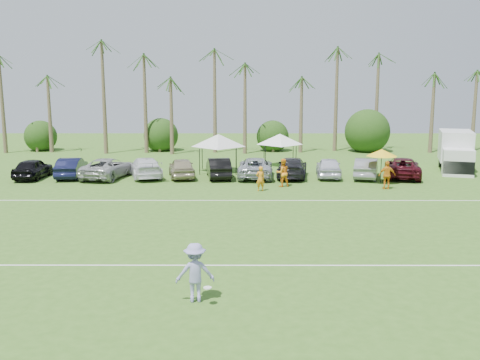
{
  "coord_description": "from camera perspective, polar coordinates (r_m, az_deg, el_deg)",
  "views": [
    {
      "loc": [
        2.63,
        -18.18,
        7.05
      ],
      "look_at": [
        2.56,
        12.24,
        1.6
      ],
      "focal_mm": 40.0,
      "sensor_mm": 36.0,
      "label": 1
    }
  ],
  "objects": [
    {
      "name": "palm_tree_2",
      "position": [
        58.09,
        -14.78,
        11.97
      ],
      "size": [
        2.4,
        2.4,
        10.9
      ],
      "color": "brown",
      "rests_on": "ground"
    },
    {
      "name": "parked_car_7",
      "position": [
        41.22,
        5.57,
        1.35
      ],
      "size": [
        2.89,
        5.56,
        1.54
      ],
      "primitive_type": "imported",
      "rotation": [
        0.0,
        0.0,
        3.0
      ],
      "color": "black",
      "rests_on": "ground"
    },
    {
      "name": "palm_tree_0",
      "position": [
        61.34,
        -23.91,
        9.71
      ],
      "size": [
        2.4,
        2.4,
        8.9
      ],
      "color": "brown",
      "rests_on": "ground"
    },
    {
      "name": "parked_car_1",
      "position": [
        42.94,
        -17.53,
        1.28
      ],
      "size": [
        2.03,
        4.8,
        1.54
      ],
      "primitive_type": "imported",
      "rotation": [
        0.0,
        0.0,
        3.23
      ],
      "color": "black",
      "rests_on": "ground"
    },
    {
      "name": "palm_tree_9",
      "position": [
        58.26,
        15.73,
        11.07
      ],
      "size": [
        2.4,
        2.4,
        9.9
      ],
      "color": "brown",
      "rests_on": "ground"
    },
    {
      "name": "parked_car_10",
      "position": [
        42.82,
        16.93,
        1.28
      ],
      "size": [
        3.83,
        6.0,
        1.54
      ],
      "primitive_type": "imported",
      "rotation": [
        0.0,
        0.0,
        2.9
      ],
      "color": "#420B14",
      "rests_on": "ground"
    },
    {
      "name": "field_lines",
      "position": [
        27.24,
        -5.43,
        -4.88
      ],
      "size": [
        80.0,
        12.1,
        0.01
      ],
      "color": "white",
      "rests_on": "ground"
    },
    {
      "name": "box_truck",
      "position": [
        47.33,
        22.05,
        2.98
      ],
      "size": [
        4.11,
        6.74,
        3.26
      ],
      "rotation": [
        0.0,
        0.0,
        -0.29
      ],
      "color": "white",
      "rests_on": "ground"
    },
    {
      "name": "palm_tree_4",
      "position": [
        56.57,
        -6.71,
        10.53
      ],
      "size": [
        2.4,
        2.4,
        8.9
      ],
      "color": "brown",
      "rests_on": "ground"
    },
    {
      "name": "palm_tree_8",
      "position": [
        57.13,
        10.77,
        10.41
      ],
      "size": [
        2.4,
        2.4,
        8.9
      ],
      "color": "brown",
      "rests_on": "ground"
    },
    {
      "name": "palm_tree_3",
      "position": [
        57.25,
        -10.85,
        13.0
      ],
      "size": [
        2.4,
        2.4,
        11.9
      ],
      "color": "brown",
      "rests_on": "ground"
    },
    {
      "name": "bush_tree_0",
      "position": [
        61.36,
        -20.58,
        4.6
      ],
      "size": [
        4.0,
        4.0,
        4.0
      ],
      "color": "brown",
      "rests_on": "ground"
    },
    {
      "name": "palm_tree_1",
      "position": [
        59.52,
        -19.49,
        10.84
      ],
      "size": [
        2.4,
        2.4,
        9.9
      ],
      "color": "brown",
      "rests_on": "ground"
    },
    {
      "name": "parked_car_8",
      "position": [
        41.59,
        9.44,
        1.34
      ],
      "size": [
        2.28,
        4.69,
        1.54
      ],
      "primitive_type": "imported",
      "rotation": [
        0.0,
        0.0,
        3.04
      ],
      "color": "silver",
      "rests_on": "ground"
    },
    {
      "name": "parked_car_9",
      "position": [
        41.86,
        13.32,
        1.26
      ],
      "size": [
        2.83,
        4.95,
        1.54
      ],
      "primitive_type": "imported",
      "rotation": [
        0.0,
        0.0,
        2.87
      ],
      "color": "gray",
      "rests_on": "ground"
    },
    {
      "name": "palm_tree_7",
      "position": [
        56.51,
        5.74,
        13.16
      ],
      "size": [
        2.4,
        2.4,
        11.9
      ],
      "color": "brown",
      "rests_on": "ground"
    },
    {
      "name": "canopy_tent_right",
      "position": [
        46.77,
        4.28,
        4.94
      ],
      "size": [
        4.06,
        4.06,
        3.29
      ],
      "color": "black",
      "rests_on": "ground"
    },
    {
      "name": "canopy_tent_left",
      "position": [
        43.46,
        -2.32,
        4.91
      ],
      "size": [
        4.44,
        4.44,
        3.6
      ],
      "color": "black",
      "rests_on": "ground"
    },
    {
      "name": "frisbee_player",
      "position": [
        17.79,
        -4.82,
        -9.8
      ],
      "size": [
        1.37,
        0.96,
        1.98
      ],
      "rotation": [
        0.0,
        0.0,
        3.28
      ],
      "color": "#9492CF",
      "rests_on": "ground"
    },
    {
      "name": "parked_car_2",
      "position": [
        41.95,
        -13.95,
        1.25
      ],
      "size": [
        3.54,
        5.92,
        1.54
      ],
      "primitive_type": "imported",
      "rotation": [
        0.0,
        0.0,
        2.96
      ],
      "color": "#A0A0A0",
      "rests_on": "ground"
    },
    {
      "name": "parked_car_3",
      "position": [
        41.64,
        -10.08,
        1.33
      ],
      "size": [
        3.65,
        5.72,
        1.54
      ],
      "primitive_type": "imported",
      "rotation": [
        0.0,
        0.0,
        3.45
      ],
      "color": "white",
      "rests_on": "ground"
    },
    {
      "name": "palm_tree_10",
      "position": [
        59.8,
        20.49,
        11.61
      ],
      "size": [
        2.4,
        2.4,
        10.9
      ],
      "color": "brown",
      "rests_on": "ground"
    },
    {
      "name": "parked_car_0",
      "position": [
        43.5,
        -21.23,
        1.17
      ],
      "size": [
        1.87,
        4.55,
        1.54
      ],
      "primitive_type": "imported",
      "rotation": [
        0.0,
        0.0,
        3.13
      ],
      "color": "black",
      "rests_on": "ground"
    },
    {
      "name": "bush_tree_2",
      "position": [
        57.52,
        3.5,
        4.9
      ],
      "size": [
        4.0,
        4.0,
        4.0
      ],
      "color": "brown",
      "rests_on": "ground"
    },
    {
      "name": "bush_tree_1",
      "position": [
        58.06,
        -8.45,
        4.86
      ],
      "size": [
        4.0,
        4.0,
        4.0
      ],
      "color": "brown",
      "rests_on": "ground"
    },
    {
      "name": "sideline_player_c",
      "position": [
        37.68,
        15.41,
        0.5
      ],
      "size": [
        1.14,
        0.48,
        1.94
      ],
      "primitive_type": "imported",
      "rotation": [
        0.0,
        0.0,
        3.15
      ],
      "color": "orange",
      "rests_on": "ground"
    },
    {
      "name": "ground",
      "position": [
        19.67,
        -7.69,
        -10.94
      ],
      "size": [
        120.0,
        120.0,
        0.0
      ],
      "primitive_type": "plane",
      "color": "#38621D",
      "rests_on": "ground"
    },
    {
      "name": "sideline_player_b",
      "position": [
        37.37,
        4.56,
        0.78
      ],
      "size": [
        1.12,
        0.98,
        1.97
      ],
      "primitive_type": "imported",
      "rotation": [
        0.0,
        0.0,
        3.42
      ],
      "color": "orange",
      "rests_on": "ground"
    },
    {
      "name": "parked_car_6",
      "position": [
        41.0,
        1.65,
        1.34
      ],
      "size": [
        2.8,
        5.65,
        1.54
      ],
      "primitive_type": "imported",
      "rotation": [
        0.0,
        0.0,
        3.1
      ],
      "color": "#999EA7",
      "rests_on": "ground"
    },
    {
      "name": "palm_tree_6",
      "position": [
        56.24,
        1.56,
        12.36
      ],
      "size": [
        2.4,
        2.4,
        10.9
      ],
      "color": "brown",
      "rests_on": "ground"
    },
    {
      "name": "bush_tree_3",
      "position": [
        58.96,
        13.29,
        4.78
      ],
      "size": [
        4.0,
        4.0,
        4.0
      ],
      "color": "brown",
      "rests_on": "ground"
    },
    {
      "name": "sideline_player_a",
      "position": [
        35.75,
        2.19,
        0.14
      ],
      "size": [
        0.7,
        0.57,
        1.67
      ],
      "primitive_type": "imported",
      "rotation": [
        0.0,
        0.0,
        3.45
      ],
      "color": "orange",
      "rests_on": "ground"
    },
    {
      "name": "market_umbrella",
      "position": [
        39.53,
        14.88,
        2.84
      ],
      "size": [
        2.25,
        2.25,
        2.5
      ],
      "color": "black",
      "rests_on": "ground"
    },
    {
      "name": "parked_car_5",
      "position": [
        40.88,
        -2.3,
        1.31
      ],
      "size": [
        2.24,
        4.85,
        1.54
      ],
      "primitive_type": "imported",
      "rotation": [
        0.0,
        0.0,
        3.27
      ],
      "color": "black",
      "rests_on": "ground"
    },
    {
      "name": "palm_tree_5",
      "position": [
        56.25,
        -2.6,
        11.47
      ],
      "size": [
        2.4,
        2.4,
        9.9
      ],
      "color": "brown",
      "rests_on": "ground"
    },
    {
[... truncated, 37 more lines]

